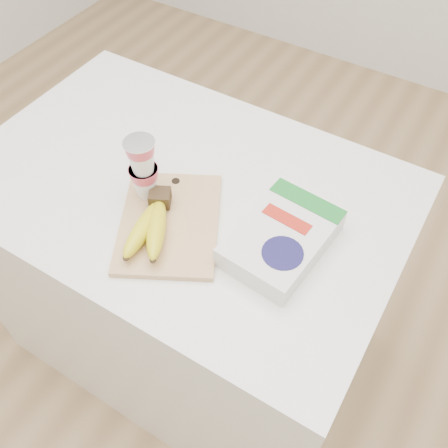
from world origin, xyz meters
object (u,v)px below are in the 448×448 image
yogurt_stack (143,167)px  cereal_box (281,238)px  table (190,277)px  bananas (151,225)px  cutting_board (170,223)px

yogurt_stack → cereal_box: yogurt_stack is taller
table → bananas: (0.04, -0.16, 0.45)m
table → yogurt_stack: (-0.04, -0.08, 0.51)m
cutting_board → table: bearing=85.2°
table → yogurt_stack: bearing=-116.9°
cutting_board → bananas: 0.06m
table → cereal_box: bearing=-8.0°
cutting_board → yogurt_stack: yogurt_stack is taller
cutting_board → cereal_box: bearing=-10.6°
bananas → cereal_box: size_ratio=0.79×
yogurt_stack → cereal_box: bearing=6.3°
cutting_board → yogurt_stack: size_ratio=1.84×
table → cereal_box: 0.53m
table → cutting_board: size_ratio=3.65×
table → cutting_board: (0.05, -0.12, 0.42)m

